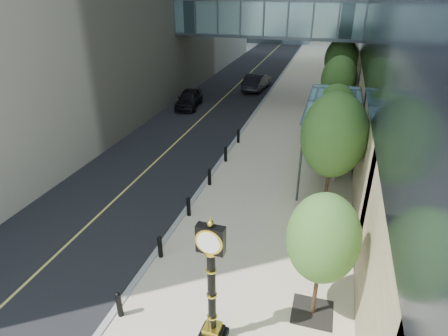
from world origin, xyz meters
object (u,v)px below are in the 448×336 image
Objects in this scene: car_near at (189,99)px; car_far at (257,81)px; street_clock at (212,293)px; pedestrian at (332,166)px.

car_near is 0.88× the size of car_far.
pedestrian is at bearing 77.33° from street_clock.
street_clock is at bearing -74.38° from car_near.
pedestrian is 16.96m from car_near.
car_far is at bearing 51.95° from car_near.
pedestrian reaches higher than car_near.
street_clock is 25.02m from car_near.
street_clock is at bearing 54.91° from pedestrian.
street_clock reaches higher than car_near.
car_far is (-5.16, 30.76, -1.16)m from street_clock.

